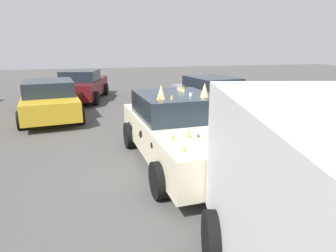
{
  "coord_description": "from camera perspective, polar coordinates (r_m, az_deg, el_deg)",
  "views": [
    {
      "loc": [
        -6.07,
        1.91,
        2.64
      ],
      "look_at": [
        0.0,
        0.3,
        0.9
      ],
      "focal_mm": 31.38,
      "sensor_mm": 36.0,
      "label": 1
    }
  ],
  "objects": [
    {
      "name": "parked_sedan_far_right",
      "position": [
        11.71,
        -22.02,
        4.84
      ],
      "size": [
        4.69,
        2.51,
        1.42
      ],
      "rotation": [
        0.0,
        0.0,
        0.13
      ],
      "color": "gold",
      "rests_on": "ground"
    },
    {
      "name": "art_car_decorated",
      "position": [
        6.72,
        2.23,
        -0.69
      ],
      "size": [
        4.64,
        2.25,
        1.85
      ],
      "rotation": [
        0.0,
        0.0,
        3.19
      ],
      "color": "beige",
      "rests_on": "ground"
    },
    {
      "name": "parked_sedan_row_back_center",
      "position": [
        12.2,
        8.89,
        6.17
      ],
      "size": [
        4.78,
        2.56,
        1.38
      ],
      "rotation": [
        0.0,
        0.0,
        3.29
      ],
      "color": "gray",
      "rests_on": "ground"
    },
    {
      "name": "ground_plane",
      "position": [
        6.89,
        2.43,
        -7.06
      ],
      "size": [
        60.0,
        60.0,
        0.0
      ],
      "primitive_type": "plane",
      "color": "#514F4C"
    },
    {
      "name": "parked_sedan_behind_left",
      "position": [
        15.11,
        -16.26,
        7.6
      ],
      "size": [
        4.82,
        2.65,
        1.48
      ],
      "rotation": [
        0.0,
        0.0,
        -0.21
      ],
      "color": "#5B1419",
      "rests_on": "ground"
    }
  ]
}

